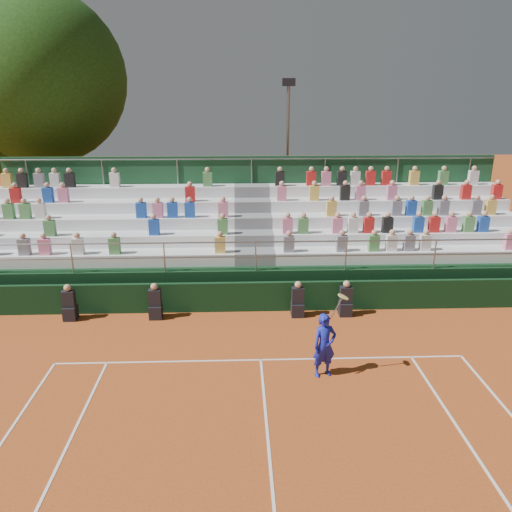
{
  "coord_description": "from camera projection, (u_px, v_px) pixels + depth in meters",
  "views": [
    {
      "loc": [
        -0.57,
        -11.86,
        6.88
      ],
      "look_at": [
        0.0,
        3.5,
        1.8
      ],
      "focal_mm": 35.0,
      "sensor_mm": 36.0,
      "label": 1
    }
  ],
  "objects": [
    {
      "name": "ground",
      "position": [
        261.0,
        360.0,
        13.43
      ],
      "size": [
        90.0,
        90.0,
        0.0
      ],
      "primitive_type": "plane",
      "color": "#B44E1E",
      "rests_on": "ground"
    },
    {
      "name": "courtside_wall",
      "position": [
        256.0,
        297.0,
        16.31
      ],
      "size": [
        20.0,
        0.15,
        1.0
      ],
      "primitive_type": "cube",
      "color": "black",
      "rests_on": "ground"
    },
    {
      "name": "line_officials",
      "position": [
        218.0,
        303.0,
        15.85
      ],
      "size": [
        9.16,
        0.4,
        1.19
      ],
      "color": "black",
      "rests_on": "ground"
    },
    {
      "name": "grandstand",
      "position": [
        254.0,
        250.0,
        19.2
      ],
      "size": [
        20.0,
        5.2,
        4.4
      ],
      "color": "black",
      "rests_on": "ground"
    },
    {
      "name": "tennis_player",
      "position": [
        325.0,
        345.0,
        12.47
      ],
      "size": [
        0.88,
        0.55,
        2.22
      ],
      "color": "#1822B4",
      "rests_on": "ground"
    },
    {
      "name": "tree_east",
      "position": [
        40.0,
        78.0,
        22.84
      ],
      "size": [
        7.83,
        7.83,
        11.4
      ],
      "color": "#3C2616",
      "rests_on": "ground"
    },
    {
      "name": "floodlight_mast",
      "position": [
        287.0,
        146.0,
        23.75
      ],
      "size": [
        0.6,
        0.25,
        7.46
      ],
      "color": "gray",
      "rests_on": "ground"
    }
  ]
}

